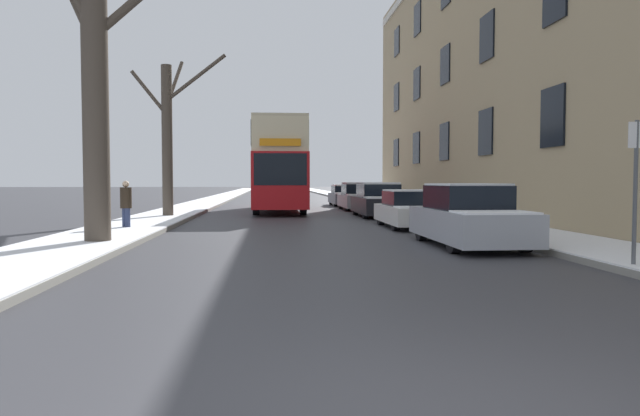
% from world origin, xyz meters
% --- Properties ---
extents(sidewalk_left, '(2.58, 130.00, 0.16)m').
position_xyz_m(sidewalk_left, '(-5.84, 53.00, 0.08)').
color(sidewalk_left, gray).
rests_on(sidewalk_left, ground).
extents(sidewalk_right, '(2.58, 130.00, 0.16)m').
position_xyz_m(sidewalk_right, '(5.84, 53.00, 0.08)').
color(sidewalk_right, gray).
rests_on(sidewalk_right, ground).
extents(terrace_facade_right, '(9.10, 36.35, 13.81)m').
position_xyz_m(terrace_facade_right, '(11.62, 21.18, 6.91)').
color(terrace_facade_right, tan).
rests_on(terrace_facade_right, ground).
extents(bare_tree_left_0, '(2.82, 2.56, 8.40)m').
position_xyz_m(bare_tree_left_0, '(-5.45, 10.65, 3.96)').
color(bare_tree_left_0, '#4C4238').
rests_on(bare_tree_left_0, ground).
extents(bare_tree_left_1, '(3.89, 2.18, 6.87)m').
position_xyz_m(bare_tree_left_1, '(-5.54, 20.90, 3.51)').
color(bare_tree_left_1, '#4C4238').
rests_on(bare_tree_left_1, ground).
extents(double_decker_bus, '(2.56, 10.56, 4.51)m').
position_xyz_m(double_decker_bus, '(-0.90, 26.53, 2.54)').
color(double_decker_bus, red).
rests_on(double_decker_bus, ground).
extents(parked_car_0, '(1.81, 4.48, 1.52)m').
position_xyz_m(parked_car_0, '(3.46, 10.15, 0.70)').
color(parked_car_0, '#9EA3AD').
rests_on(parked_car_0, ground).
extents(parked_car_1, '(1.87, 4.06, 1.28)m').
position_xyz_m(parked_car_1, '(3.46, 15.72, 0.60)').
color(parked_car_1, silver).
rests_on(parked_car_1, ground).
extents(parked_car_2, '(1.88, 4.57, 1.53)m').
position_xyz_m(parked_car_2, '(3.46, 21.68, 0.70)').
color(parked_car_2, black).
rests_on(parked_car_2, ground).
extents(parked_car_3, '(1.78, 4.40, 1.52)m').
position_xyz_m(parked_car_3, '(3.46, 27.75, 0.69)').
color(parked_car_3, '#9EA3AD').
rests_on(parked_car_3, ground).
extents(parked_car_4, '(1.75, 4.55, 1.37)m').
position_xyz_m(parked_car_4, '(3.46, 33.25, 0.64)').
color(parked_car_4, '#474C56').
rests_on(parked_car_4, ground).
extents(pedestrian_left_sidewalk, '(0.35, 0.35, 1.59)m').
position_xyz_m(pedestrian_left_sidewalk, '(-5.79, 14.81, 0.87)').
color(pedestrian_left_sidewalk, navy).
rests_on(pedestrian_left_sidewalk, ground).
extents(street_sign_post, '(0.32, 0.07, 2.60)m').
position_xyz_m(street_sign_post, '(4.85, 5.87, 1.49)').
color(street_sign_post, '#4C4F54').
rests_on(street_sign_post, ground).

